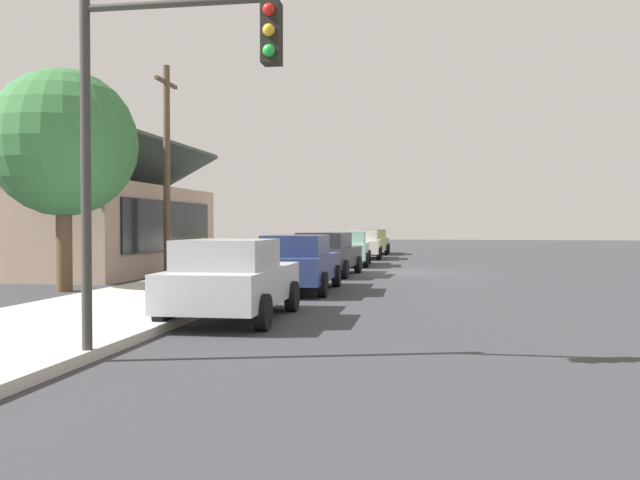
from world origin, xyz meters
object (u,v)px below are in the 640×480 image
at_px(car_seafoam, 348,248).
at_px(fire_hydrant_red, 278,264).
at_px(car_navy, 298,263).
at_px(car_charcoal, 326,253).
at_px(shade_tree, 63,144).
at_px(utility_pole_wooden, 167,167).
at_px(car_ivory, 364,244).
at_px(car_silver, 232,279).
at_px(traffic_light_main, 159,103).
at_px(car_olive, 373,241).

xyz_separation_m(car_seafoam, fire_hydrant_red, (-7.81, 1.46, -0.32)).
bearing_deg(car_navy, car_charcoal, 0.28).
xyz_separation_m(car_navy, shade_tree, (-1.03, 6.51, 3.33)).
bearing_deg(car_seafoam, car_charcoal, 176.33).
distance_m(car_navy, utility_pole_wooden, 7.63).
relative_size(car_charcoal, fire_hydrant_red, 6.60).
bearing_deg(shade_tree, utility_pole_wooden, -10.09).
bearing_deg(car_navy, car_ivory, -1.19).
bearing_deg(car_silver, traffic_light_main, -177.09).
height_order(car_silver, car_charcoal, same).
height_order(car_charcoal, car_seafoam, same).
relative_size(car_charcoal, utility_pole_wooden, 0.62).
bearing_deg(fire_hydrant_red, car_charcoal, -40.26).
xyz_separation_m(car_navy, car_olive, (24.63, -0.01, 0.00)).
xyz_separation_m(shade_tree, utility_pole_wooden, (5.20, -0.92, -0.21)).
distance_m(car_silver, utility_pole_wooden, 11.71).
bearing_deg(shade_tree, traffic_light_main, -143.55).
relative_size(car_navy, shade_tree, 0.79).
xyz_separation_m(car_ivory, fire_hydrant_red, (-14.16, 1.58, -0.32)).
relative_size(car_charcoal, car_seafoam, 1.00).
bearing_deg(car_seafoam, utility_pole_wooden, 142.39).
distance_m(car_seafoam, traffic_light_main, 22.29).
bearing_deg(utility_pole_wooden, car_seafoam, -34.30).
bearing_deg(car_olive, car_ivory, 178.22).
relative_size(car_seafoam, car_ivory, 1.02).
bearing_deg(car_silver, car_ivory, -1.18).
relative_size(car_navy, car_ivory, 1.06).
height_order(car_silver, traffic_light_main, traffic_light_main).
height_order(car_charcoal, fire_hydrant_red, car_charcoal).
bearing_deg(traffic_light_main, car_seafoam, 0.51).
relative_size(car_seafoam, traffic_light_main, 0.90).
bearing_deg(car_silver, car_seafoam, -0.97).
bearing_deg(car_seafoam, car_ivory, -4.32).
height_order(car_silver, car_seafoam, same).
xyz_separation_m(car_ivory, car_olive, (6.10, -0.02, 0.00)).
bearing_deg(car_charcoal, car_silver, -176.88).
bearing_deg(utility_pole_wooden, fire_hydrant_red, -87.23).
bearing_deg(utility_pole_wooden, shade_tree, 169.91).
xyz_separation_m(car_ivory, shade_tree, (-19.55, 6.50, 3.33)).
height_order(car_navy, utility_pole_wooden, utility_pole_wooden).
xyz_separation_m(car_olive, fire_hydrant_red, (-20.26, 1.59, -0.32)).
xyz_separation_m(car_ivory, utility_pole_wooden, (-14.35, 5.58, 3.11)).
xyz_separation_m(car_seafoam, utility_pole_wooden, (-8.01, 5.46, 3.11)).
height_order(car_olive, shade_tree, shade_tree).
xyz_separation_m(car_charcoal, car_olive, (18.58, -0.17, -0.00)).
bearing_deg(car_navy, car_olive, -1.24).
distance_m(car_ivory, car_olive, 6.10).
bearing_deg(shade_tree, car_seafoam, -25.81).
bearing_deg(car_navy, utility_pole_wooden, 51.99).
relative_size(car_silver, car_navy, 0.89).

